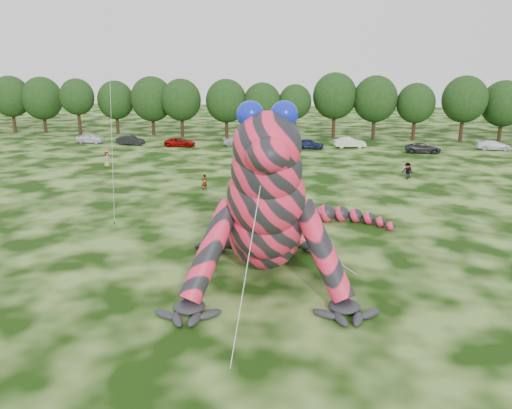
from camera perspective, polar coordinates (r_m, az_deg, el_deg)
The scene contains 30 objects.
ground at distance 27.71m, azimuth -3.98°, elevation -10.09°, with size 240.00×240.00×0.00m, color #16330A.
inflatable_gecko at distance 30.23m, azimuth 0.98°, elevation 2.70°, with size 17.56×20.85×10.43m, color #F2264C, non-canonical shape.
tree_1 at distance 98.44m, azimuth -26.13°, elevation 10.23°, with size 6.74×6.07×9.81m, color black, non-canonical shape.
tree_2 at distance 96.28m, azimuth -23.18°, elevation 10.42°, with size 7.04×6.34×9.64m, color black, non-canonical shape.
tree_3 at distance 91.35m, azimuth -19.68°, elevation 10.47°, with size 5.81×5.23×9.44m, color black, non-canonical shape.
tree_4 at distance 90.34m, azimuth -15.69°, elevation 10.63°, with size 6.22×5.60×9.06m, color black, non-canonical shape.
tree_5 at distance 87.75m, azimuth -11.78°, elevation 10.98°, with size 7.16×6.44×9.80m, color black, non-canonical shape.
tree_6 at distance 84.46m, azimuth -8.51°, elevation 10.85°, with size 6.52×5.86×9.49m, color black, non-canonical shape.
tree_7 at distance 82.90m, azimuth -3.41°, elevation 10.89°, with size 6.68×6.01×9.48m, color black, non-canonical shape.
tree_8 at distance 82.25m, azimuth 0.71°, elevation 10.69°, with size 6.14×5.53×8.94m, color black, non-canonical shape.
tree_9 at distance 82.19m, azimuth 4.46°, elevation 10.54°, with size 5.27×4.74×8.68m, color black, non-canonical shape.
tree_10 at distance 83.28m, azimuth 8.96°, elevation 11.10°, with size 7.09×6.38×10.50m, color black, non-canonical shape.
tree_11 at distance 83.35m, azimuth 13.42°, elevation 10.72°, with size 7.01×6.31×10.07m, color black, non-canonical shape.
tree_12 at distance 83.84m, azimuth 17.73°, elevation 10.06°, with size 5.99×5.39×8.97m, color black, non-canonical shape.
tree_13 at distance 84.77m, azimuth 22.63°, elevation 10.04°, with size 6.83×6.15×10.13m, color black, non-canonical shape.
tree_14 at distance 88.17m, azimuth 26.36°, elevation 9.57°, with size 6.82×6.14×9.40m, color black, non-canonical shape.
car_0 at distance 81.65m, azimuth -18.39°, elevation 7.21°, with size 1.77×4.41×1.50m, color white.
car_1 at distance 78.12m, azimuth -14.17°, elevation 7.13°, with size 1.48×4.26×1.40m, color black.
car_2 at distance 75.17m, azimuth -8.67°, elevation 7.05°, with size 2.11×4.57×1.27m, color #8D0604.
car_3 at distance 74.87m, azimuth -2.10°, elevation 7.17°, with size 1.75×4.30×1.25m, color silver.
car_4 at distance 72.87m, azimuth 6.07°, elevation 6.93°, with size 1.71×4.24×1.45m, color #172249.
car_5 at distance 74.72m, azimuth 10.69°, elevation 6.99°, with size 1.58×4.54×1.50m, color silver.
car_6 at distance 72.83m, azimuth 18.55°, elevation 6.14°, with size 2.21×4.80×1.33m, color #29292C.
car_7 at distance 79.17m, azimuth 25.50°, elevation 6.15°, with size 1.87×4.59×1.33m, color white.
spectator_3 at distance 56.61m, azimuth 17.06°, elevation 3.74°, with size 0.93×0.39×1.59m, color gray.
spectator_2 at distance 55.76m, azimuth 16.91°, elevation 3.68°, with size 1.16×0.67×1.80m, color gray.
spectator_5 at distance 46.15m, azimuth 1.62°, elevation 1.85°, with size 1.61×0.51×1.73m, color gray.
spectator_4 at distance 62.21m, azimuth -16.68°, elevation 4.96°, with size 0.90×0.59×1.85m, color gray.
spectator_1 at distance 52.88m, azimuth -1.90°, elevation 3.77°, with size 0.91×0.71×1.88m, color gray.
spectator_0 at distance 48.88m, azimuth -5.92°, elevation 2.52°, with size 0.59×0.39×1.63m, color gray.
Camera 1 is at (4.96, -24.38, 12.21)m, focal length 35.00 mm.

